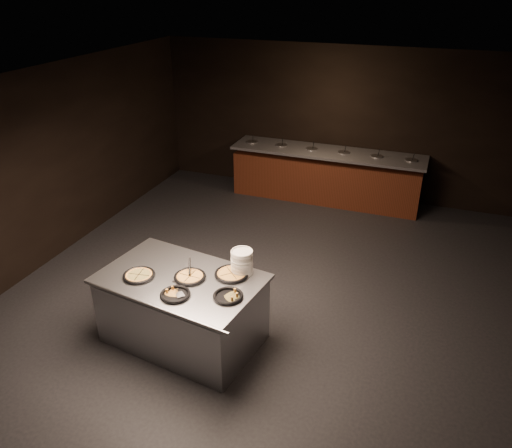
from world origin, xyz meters
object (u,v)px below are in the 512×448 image
at_px(serving_counter, 183,310).
at_px(plate_stack, 242,262).
at_px(pan_veggie_whole, 139,275).
at_px(pan_cheese_whole, 190,277).

height_order(serving_counter, plate_stack, plate_stack).
distance_m(pan_veggie_whole, pan_cheese_whole, 0.60).
xyz_separation_m(plate_stack, pan_cheese_whole, (-0.52, -0.33, -0.12)).
bearing_deg(pan_veggie_whole, pan_cheese_whole, 17.62).
bearing_deg(pan_cheese_whole, plate_stack, 31.92).
relative_size(serving_counter, plate_stack, 6.99).
relative_size(plate_stack, pan_cheese_whole, 0.78).
height_order(serving_counter, pan_veggie_whole, pan_veggie_whole).
relative_size(serving_counter, pan_cheese_whole, 5.42).
bearing_deg(pan_cheese_whole, pan_veggie_whole, -162.38).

